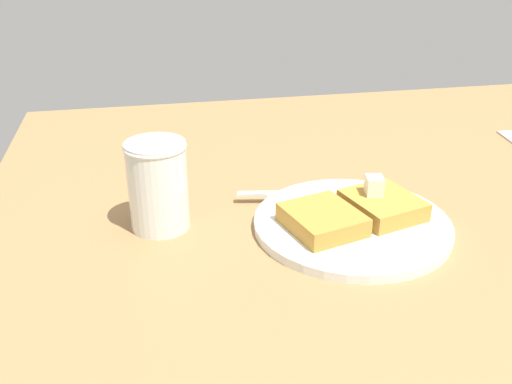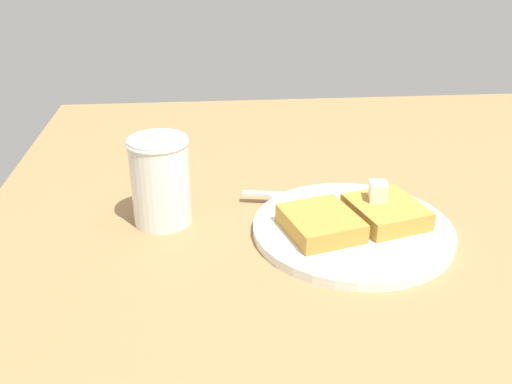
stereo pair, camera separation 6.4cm
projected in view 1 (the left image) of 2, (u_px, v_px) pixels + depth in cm
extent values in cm
cube|color=#976F45|center=(413.00, 226.00, 68.25)|extent=(103.26, 103.26, 2.24)
cylinder|color=silver|center=(352.00, 224.00, 65.32)|extent=(22.50, 22.50, 1.07)
torus|color=brown|center=(352.00, 223.00, 65.26)|extent=(22.50, 22.50, 0.80)
cube|color=#B58534|center=(382.00, 204.00, 66.29)|extent=(9.30, 9.93, 2.14)
cube|color=#B37F32|center=(322.00, 220.00, 62.95)|extent=(9.30, 9.93, 2.14)
cube|color=#F4EACB|center=(374.00, 186.00, 65.88)|extent=(2.25, 2.43, 2.15)
cube|color=silver|center=(277.00, 193.00, 70.90)|extent=(10.00, 2.63, 0.36)
cube|color=silver|center=(328.00, 193.00, 71.03)|extent=(3.14, 2.65, 0.36)
cube|color=silver|center=(351.00, 190.00, 71.83)|extent=(3.21, 0.87, 0.36)
cube|color=silver|center=(352.00, 192.00, 71.34)|extent=(3.21, 0.87, 0.36)
cube|color=silver|center=(353.00, 194.00, 70.84)|extent=(3.21, 0.87, 0.36)
cube|color=silver|center=(353.00, 196.00, 70.35)|extent=(3.21, 0.87, 0.36)
cylinder|color=#3C1405|center=(159.00, 197.00, 64.47)|extent=(6.19, 6.19, 7.34)
cylinder|color=silver|center=(158.00, 186.00, 63.82)|extent=(6.72, 6.72, 10.31)
torus|color=silver|center=(155.00, 146.00, 61.76)|extent=(6.96, 6.96, 0.50)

